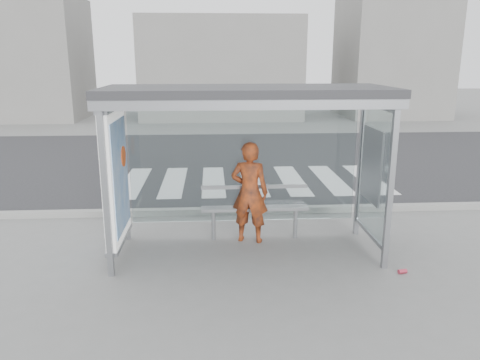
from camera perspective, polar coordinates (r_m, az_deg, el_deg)
name	(u,v)px	position (r m, az deg, el deg)	size (l,w,h in m)	color
ground	(246,252)	(7.61, 0.80, -8.80)	(80.00, 80.00, 0.00)	slate
road	(229,160)	(14.30, -1.31, 2.45)	(30.00, 10.00, 0.01)	#252528
curb	(239,210)	(9.41, -0.10, -3.73)	(30.00, 0.18, 0.12)	gray
crosswalk	(253,181)	(11.90, 1.57, -0.08)	(6.55, 3.00, 0.00)	silver
bus_shelter	(222,129)	(7.10, -2.19, 6.18)	(4.25, 1.65, 2.62)	gray
building_left	(22,58)	(26.70, -25.01, 13.28)	(6.00, 5.00, 6.00)	slate
building_center	(221,68)	(24.97, -2.37, 13.45)	(8.00, 5.00, 5.00)	slate
building_right	(392,49)	(26.72, 18.00, 15.00)	(5.00, 5.00, 7.00)	slate
person	(250,192)	(7.79, 1.17, -1.52)	(0.63, 0.41, 1.72)	#CC5D13
bench	(255,208)	(7.97, 1.80, -3.43)	(1.81, 0.22, 0.94)	gray
soda_can	(402,271)	(7.29, 19.19, -10.48)	(0.07, 0.07, 0.12)	#C93B51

